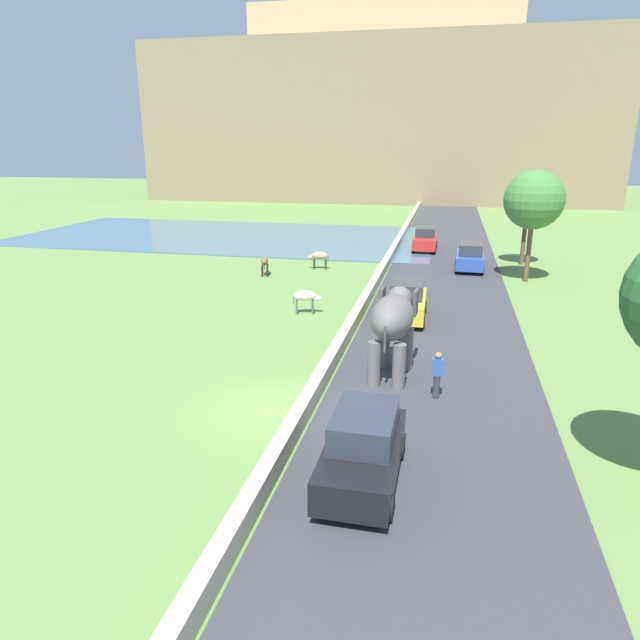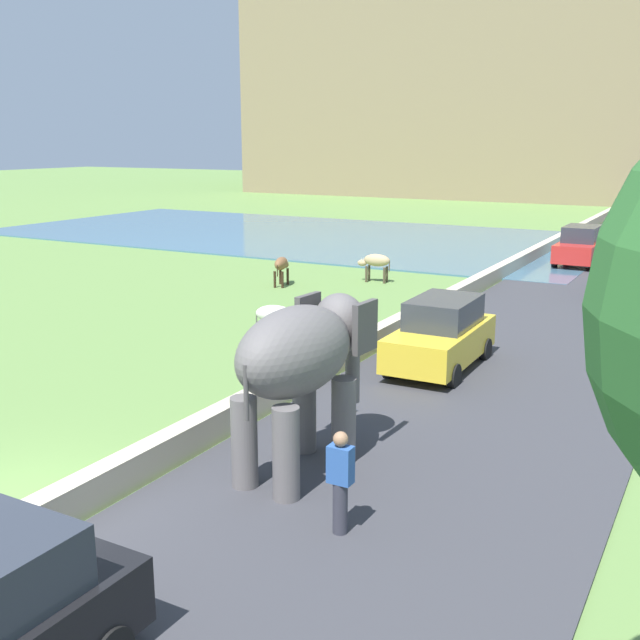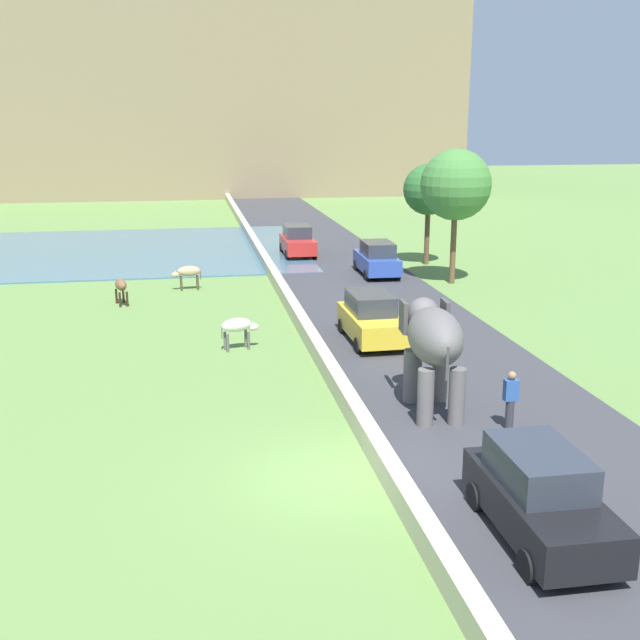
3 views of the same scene
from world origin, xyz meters
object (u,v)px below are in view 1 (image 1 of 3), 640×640
object	(u,v)px
cow_white	(306,297)
car_blue	(470,257)
cow_tan	(319,256)
car_yellow	(407,301)
cow_brown	(265,262)
car_black	(363,448)
car_red	(425,239)
person_beside_elephant	(437,375)
elephant	(393,321)

from	to	relation	value
cow_white	car_blue	bearing A→B (deg)	56.01
car_blue	cow_tan	xyz separation A→B (m)	(-9.60, -1.67, -0.06)
car_yellow	cow_brown	world-z (taller)	car_yellow
car_blue	cow_white	bearing A→B (deg)	-123.99
car_black	car_blue	world-z (taller)	same
car_blue	cow_white	size ratio (longest dim) A/B	2.84
car_red	person_beside_elephant	bearing A→B (deg)	-86.58
cow_brown	cow_white	distance (m)	8.87
cow_brown	elephant	bearing A→B (deg)	-57.08
car_yellow	cow_white	bearing A→B (deg)	-179.05
elephant	person_beside_elephant	bearing A→B (deg)	-46.57
car_yellow	car_blue	world-z (taller)	same
car_black	car_blue	size ratio (longest dim) A/B	0.99
person_beside_elephant	cow_tan	world-z (taller)	person_beside_elephant
elephant	car_red	world-z (taller)	elephant
person_beside_elephant	cow_white	world-z (taller)	person_beside_elephant
person_beside_elephant	cow_brown	distance (m)	19.52
car_yellow	cow_brown	bearing A→B (deg)	141.11
car_black	cow_white	xyz separation A→B (m)	(-4.81, 13.63, -0.06)
car_red	elephant	bearing A→B (deg)	-89.96
car_red	cow_tan	size ratio (longest dim) A/B	2.86
car_yellow	car_red	distance (m)	18.34
elephant	car_black	bearing A→B (deg)	-90.13
elephant	car_red	bearing A→B (deg)	90.04
elephant	car_blue	xyz separation A→B (m)	(3.13, 18.66, -1.14)
elephant	person_beside_elephant	size ratio (longest dim) A/B	2.16
car_black	car_red	bearing A→B (deg)	90.00
cow_white	car_yellow	bearing A→B (deg)	0.95
car_black	car_red	size ratio (longest dim) A/B	1.00
elephant	car_yellow	world-z (taller)	elephant
elephant	car_blue	distance (m)	18.95
car_black	car_yellow	distance (m)	13.71
person_beside_elephant	car_black	bearing A→B (deg)	-107.51
cow_tan	car_blue	bearing A→B (deg)	9.86
car_black	cow_white	distance (m)	14.45
car_red	cow_white	bearing A→B (deg)	-104.65
car_blue	cow_white	distance (m)	14.24
elephant	car_yellow	distance (m)	7.02
car_yellow	car_blue	distance (m)	12.15
elephant	cow_brown	xyz separation A→B (m)	(-9.37, 14.47, -1.20)
cow_white	cow_tan	bearing A→B (deg)	99.16
elephant	car_yellow	xyz separation A→B (m)	(-0.02, 6.93, -1.14)
car_blue	car_red	size ratio (longest dim) A/B	1.01
person_beside_elephant	cow_tan	xyz separation A→B (m)	(-8.06, 18.67, -0.04)
person_beside_elephant	cow_brown	world-z (taller)	person_beside_elephant
car_blue	cow_brown	bearing A→B (deg)	-161.48
car_yellow	car_red	xyz separation A→B (m)	(0.00, 18.34, 0.00)
elephant	cow_brown	size ratio (longest dim) A/B	2.47
elephant	cow_tan	world-z (taller)	elephant
car_black	person_beside_elephant	bearing A→B (deg)	72.49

